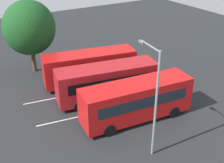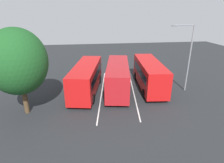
% 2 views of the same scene
% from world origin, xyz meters
% --- Properties ---
extents(ground_plane, '(68.89, 68.89, 0.00)m').
position_xyz_m(ground_plane, '(0.00, 0.00, 0.00)').
color(ground_plane, '#232628').
extents(bus_far_left, '(9.42, 3.35, 3.28)m').
position_xyz_m(bus_far_left, '(0.57, -4.04, 1.80)').
color(bus_far_left, red).
rests_on(bus_far_left, ground).
extents(bus_center_left, '(9.50, 4.03, 3.28)m').
position_xyz_m(bus_center_left, '(0.15, -0.02, 1.80)').
color(bus_center_left, '#AD191E').
rests_on(bus_center_left, ground).
extents(bus_center_right, '(9.51, 4.16, 3.28)m').
position_xyz_m(bus_center_right, '(0.24, 3.66, 1.80)').
color(bus_center_right, red).
rests_on(bus_center_right, ground).
extents(pedestrian, '(0.40, 0.40, 1.75)m').
position_xyz_m(pedestrian, '(5.82, 3.61, 1.03)').
color(pedestrian, '#232833').
rests_on(pedestrian, ground).
extents(street_lamp, '(0.46, 2.51, 7.70)m').
position_xyz_m(street_lamp, '(-0.92, -7.90, 4.44)').
color(street_lamp, gray).
rests_on(street_lamp, ground).
extents(depot_tree, '(5.50, 4.95, 7.85)m').
position_xyz_m(depot_tree, '(-3.84, 9.35, 4.95)').
color(depot_tree, '#4C3823').
rests_on(depot_tree, ground).
extents(lane_stripe_outer_left, '(13.89, 2.19, 0.01)m').
position_xyz_m(lane_stripe_outer_left, '(0.00, -1.91, 0.00)').
color(lane_stripe_outer_left, silver).
rests_on(lane_stripe_outer_left, ground).
extents(lane_stripe_inner_left, '(13.89, 2.19, 0.01)m').
position_xyz_m(lane_stripe_inner_left, '(0.00, 1.91, 0.00)').
color(lane_stripe_inner_left, silver).
rests_on(lane_stripe_inner_left, ground).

